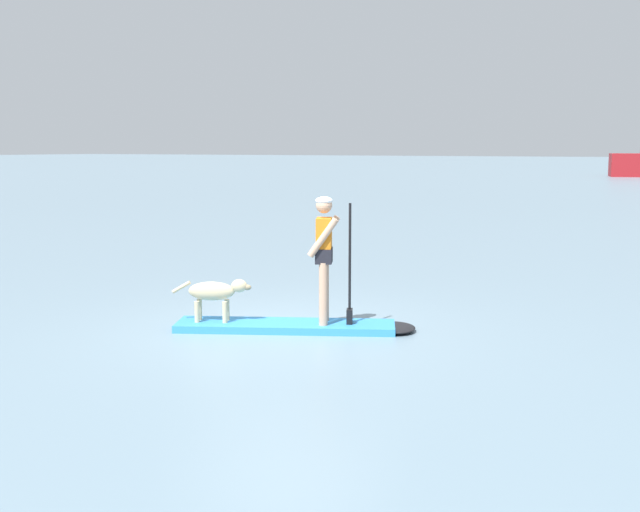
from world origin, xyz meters
The scene contains 4 objects.
ground_plane centered at (0.00, 0.00, 0.00)m, with size 400.00×400.00×0.00m, color slate.
paddleboard centered at (0.21, 0.09, 0.05)m, with size 3.26×1.96×0.10m.
person_paddler centered at (0.50, 0.23, 1.10)m, with size 0.68×0.60×1.73m.
dog centered at (-0.88, -0.40, 0.50)m, with size 1.04×0.53×0.59m.
Camera 1 is at (5.46, -9.09, 2.49)m, focal length 44.26 mm.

